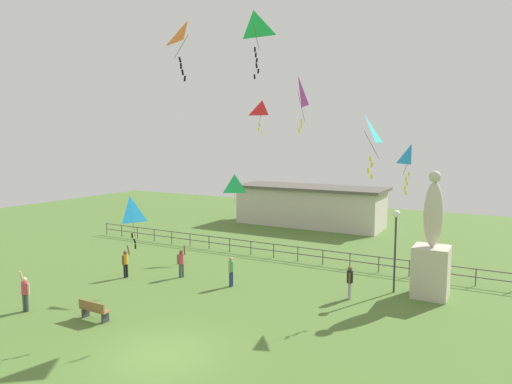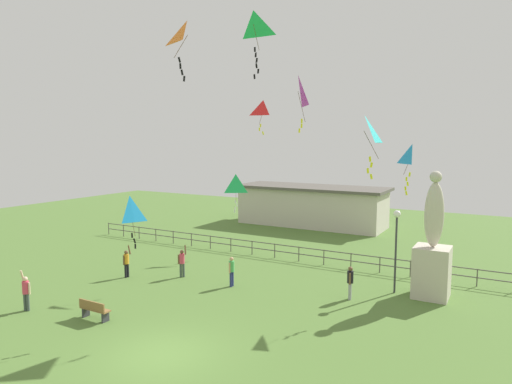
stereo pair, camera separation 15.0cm
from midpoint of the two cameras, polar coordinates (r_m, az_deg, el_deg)
The scene contains 19 objects.
ground_plane at distance 17.41m, azimuth -11.86°, elevation -19.53°, with size 80.00×80.00×0.00m, color #517533.
statue_monument at distance 23.72m, azimuth 21.12°, elevation -7.61°, with size 1.65×1.65×6.19m.
lamppost at distance 23.53m, azimuth 17.05°, elevation -4.92°, with size 0.36×0.36×4.20m.
park_bench at distance 21.00m, azimuth -20.00°, elevation -13.79°, with size 1.50×0.41×0.85m.
person_0 at distance 23.98m, azimuth -3.35°, elevation -9.76°, with size 0.29×0.48×1.57m.
person_1 at distance 23.07m, azimuth -27.33°, elevation -11.08°, with size 0.50×0.29×1.85m.
person_2 at distance 25.85m, azimuth -9.59°, elevation -8.63°, with size 0.46×0.39×1.81m.
person_3 at distance 22.55m, azimuth 11.58°, elevation -10.88°, with size 0.30×0.48×1.61m.
person_4 at distance 26.47m, azimuth -16.32°, elevation -8.45°, with size 0.32×0.47×1.81m.
kite_0 at distance 27.01m, azimuth 0.63°, elevation 10.28°, with size 0.96×0.94×1.96m.
kite_1 at distance 30.22m, azimuth -2.87°, elevation 0.95°, with size 1.15×0.95×2.58m.
kite_2 at distance 17.61m, azimuth 13.30°, elevation 7.35°, with size 0.92×1.18×2.35m.
kite_3 at distance 21.19m, azimuth 5.09°, elevation 12.46°, with size 0.93×1.09×2.60m.
kite_4 at distance 18.87m, azimuth -15.82°, elevation -2.36°, with size 0.88×0.90×2.07m.
kite_5 at distance 19.58m, azimuth -0.54°, elevation 20.20°, with size 1.14×0.76×2.66m.
kite_6 at distance 22.29m, azimuth 18.82°, elevation 4.27°, with size 0.96×1.06×2.37m.
kite_7 at distance 17.22m, azimuth -8.89°, elevation 18.81°, with size 1.12×0.97×2.09m.
waterfront_railing at distance 28.72m, azimuth 6.42°, elevation -7.63°, with size 36.00×0.06×0.95m.
pavilion_building at distance 41.20m, azimuth 6.70°, elevation -1.70°, with size 13.55×4.99×3.57m.
Camera 1 is at (10.32, -11.79, 7.57)m, focal length 31.67 mm.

